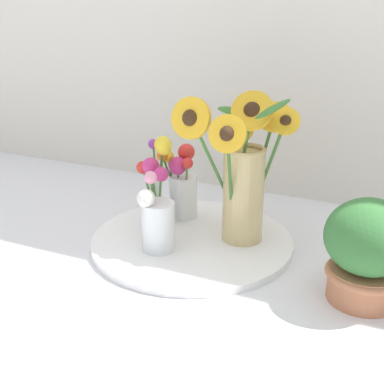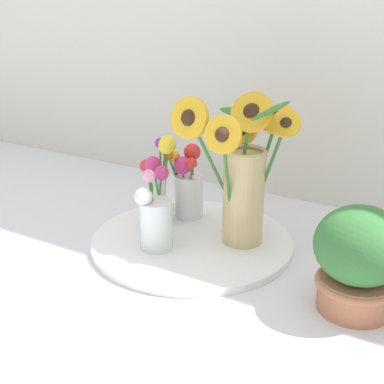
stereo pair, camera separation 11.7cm
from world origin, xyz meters
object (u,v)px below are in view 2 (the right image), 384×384
vase_bulb_right (160,187)px  vase_small_back (187,185)px  vase_small_center (155,218)px  potted_plant (359,259)px  serving_tray (192,241)px  mason_jar_sunflowers (243,177)px

vase_bulb_right → vase_small_back: size_ratio=1.19×
vase_small_center → vase_small_back: bearing=98.1°
vase_small_back → potted_plant: size_ratio=0.93×
vase_bulb_right → potted_plant: size_ratio=1.10×
serving_tray → vase_small_back: 0.15m
vase_small_center → vase_small_back: 0.18m
potted_plant → vase_bulb_right: bearing=167.5°
serving_tray → potted_plant: bearing=-11.1°
potted_plant → vase_small_center: bearing=-179.8°
mason_jar_sunflowers → vase_bulb_right: (-0.21, -0.01, -0.06)m
vase_small_back → vase_small_center: bearing=-81.9°
potted_plant → serving_tray: bearing=168.9°
serving_tray → potted_plant: 0.40m
vase_small_center → vase_small_back: vase_small_back is taller
serving_tray → vase_small_back: vase_small_back is taller
vase_bulb_right → mason_jar_sunflowers: bearing=2.5°
serving_tray → mason_jar_sunflowers: 0.19m
serving_tray → vase_small_center: size_ratio=2.59×
mason_jar_sunflowers → vase_bulb_right: 0.22m
mason_jar_sunflowers → potted_plant: size_ratio=1.70×
mason_jar_sunflowers → vase_small_back: mason_jar_sunflowers is taller
serving_tray → mason_jar_sunflowers: bearing=23.2°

